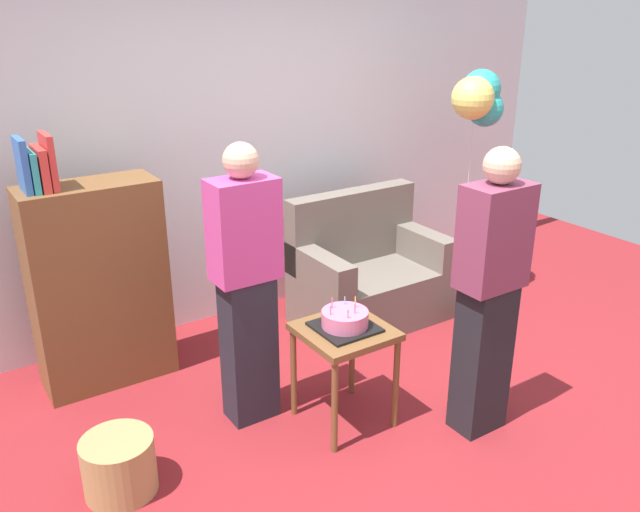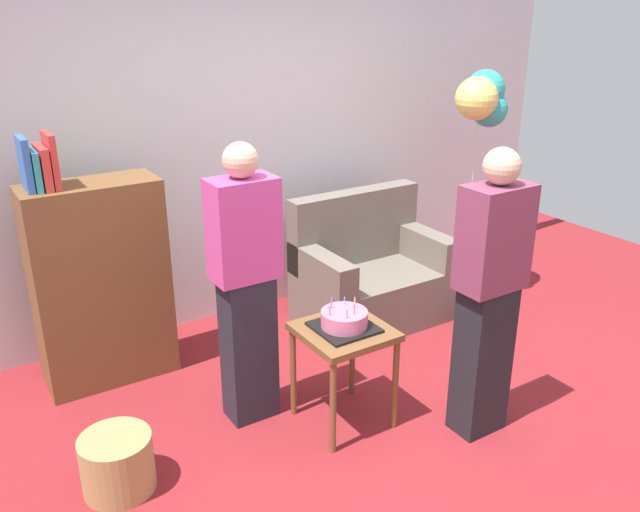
{
  "view_description": "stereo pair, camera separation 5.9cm",
  "coord_description": "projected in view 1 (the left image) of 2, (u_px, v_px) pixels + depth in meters",
  "views": [
    {
      "loc": [
        -2.08,
        -2.29,
        2.3
      ],
      "look_at": [
        -0.18,
        0.59,
        0.95
      ],
      "focal_mm": 36.82,
      "sensor_mm": 36.0,
      "label": 1
    },
    {
      "loc": [
        -2.03,
        -2.32,
        2.3
      ],
      "look_at": [
        -0.18,
        0.59,
        0.95
      ],
      "focal_mm": 36.82,
      "sensor_mm": 36.0,
      "label": 2
    }
  ],
  "objects": [
    {
      "name": "ground_plane",
      "position": [
        405.0,
        439.0,
        3.68
      ],
      "size": [
        8.0,
        8.0,
        0.0
      ],
      "primitive_type": "plane",
      "color": "maroon"
    },
    {
      "name": "wall_back",
      "position": [
        231.0,
        139.0,
        4.79
      ],
      "size": [
        6.0,
        0.1,
        2.7
      ],
      "primitive_type": "cube",
      "color": "silver",
      "rests_on": "ground_plane"
    },
    {
      "name": "couch",
      "position": [
        367.0,
        276.0,
        4.99
      ],
      "size": [
        1.1,
        0.7,
        0.96
      ],
      "color": "#6B6056",
      "rests_on": "ground_plane"
    },
    {
      "name": "bookshelf",
      "position": [
        98.0,
        283.0,
        4.05
      ],
      "size": [
        0.8,
        0.36,
        1.61
      ],
      "color": "brown",
      "rests_on": "ground_plane"
    },
    {
      "name": "side_table",
      "position": [
        345.0,
        343.0,
        3.67
      ],
      "size": [
        0.48,
        0.48,
        0.6
      ],
      "color": "brown",
      "rests_on": "ground_plane"
    },
    {
      "name": "birthday_cake",
      "position": [
        345.0,
        320.0,
        3.62
      ],
      "size": [
        0.32,
        0.32,
        0.17
      ],
      "color": "black",
      "rests_on": "side_table"
    },
    {
      "name": "person_blowing_candles",
      "position": [
        246.0,
        286.0,
        3.6
      ],
      "size": [
        0.36,
        0.22,
        1.63
      ],
      "rotation": [
        0.0,
        0.0,
        0.38
      ],
      "color": "#23232D",
      "rests_on": "ground_plane"
    },
    {
      "name": "person_holding_cake",
      "position": [
        489.0,
        294.0,
        3.5
      ],
      "size": [
        0.36,
        0.22,
        1.63
      ],
      "rotation": [
        0.0,
        0.0,
        3.18
      ],
      "color": "black",
      "rests_on": "ground_plane"
    },
    {
      "name": "wicker_basket",
      "position": [
        119.0,
        465.0,
        3.25
      ],
      "size": [
        0.36,
        0.36,
        0.3
      ],
      "primitive_type": "cylinder",
      "color": "#A88451",
      "rests_on": "ground_plane"
    },
    {
      "name": "handbag",
      "position": [
        473.0,
        320.0,
        4.83
      ],
      "size": [
        0.28,
        0.14,
        0.2
      ],
      "primitive_type": "ellipsoid",
      "color": "#473328",
      "rests_on": "ground_plane"
    },
    {
      "name": "balloon_bunch",
      "position": [
        479.0,
        98.0,
        4.82
      ],
      "size": [
        0.45,
        0.36,
        1.83
      ],
      "color": "silver",
      "rests_on": "ground_plane"
    }
  ]
}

